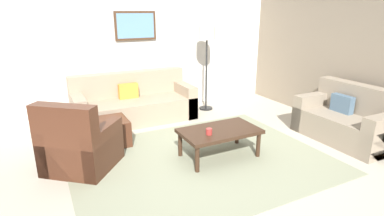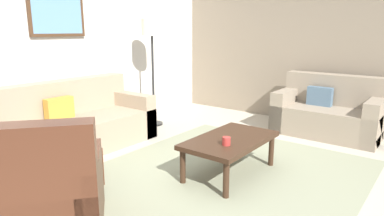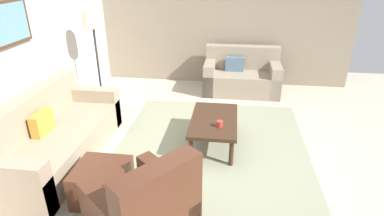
{
  "view_description": "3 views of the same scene",
  "coord_description": "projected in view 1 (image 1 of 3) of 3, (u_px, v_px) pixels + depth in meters",
  "views": [
    {
      "loc": [
        -1.87,
        -3.42,
        2.0
      ],
      "look_at": [
        -0.0,
        0.25,
        0.69
      ],
      "focal_mm": 28.82,
      "sensor_mm": 36.0,
      "label": 1
    },
    {
      "loc": [
        -2.69,
        -1.8,
        1.54
      ],
      "look_at": [
        0.24,
        0.46,
        0.68
      ],
      "focal_mm": 31.6,
      "sensor_mm": 36.0,
      "label": 2
    },
    {
      "loc": [
        -3.65,
        -0.23,
        2.4
      ],
      "look_at": [
        0.09,
        0.27,
        0.65
      ],
      "focal_mm": 29.57,
      "sensor_mm": 36.0,
      "label": 3
    }
  ],
  "objects": [
    {
      "name": "coffee_table",
      "position": [
        219.0,
        133.0,
        4.32
      ],
      "size": [
        1.1,
        0.64,
        0.41
      ],
      "color": "#382316",
      "rests_on": "ground_plane"
    },
    {
      "name": "armchair_leather",
      "position": [
        79.0,
        148.0,
        3.97
      ],
      "size": [
        1.13,
        1.13,
        0.95
      ],
      "color": "#4C2819",
      "rests_on": "ground_plane"
    },
    {
      "name": "couch_loveseat",
      "position": [
        349.0,
        121.0,
        4.94
      ],
      "size": [
        0.83,
        1.47,
        0.88
      ],
      "color": "gray",
      "rests_on": "ground_plane"
    },
    {
      "name": "lamp_standing",
      "position": [
        207.0,
        42.0,
        6.13
      ],
      "size": [
        0.32,
        0.32,
        1.71
      ],
      "color": "black",
      "rests_on": "ground_plane"
    },
    {
      "name": "ground_plane",
      "position": [
        200.0,
        160.0,
        4.32
      ],
      "size": [
        8.0,
        8.0,
        0.0
      ],
      "primitive_type": "plane",
      "color": "#B2A893"
    },
    {
      "name": "cup",
      "position": [
        209.0,
        132.0,
        4.12
      ],
      "size": [
        0.08,
        0.08,
        0.08
      ],
      "primitive_type": "cylinder",
      "color": "#B2332D",
      "rests_on": "coffee_table"
    },
    {
      "name": "couch_main",
      "position": [
        133.0,
        104.0,
        5.86
      ],
      "size": [
        2.2,
        0.93,
        0.88
      ],
      "color": "gray",
      "rests_on": "ground_plane"
    },
    {
      "name": "ottoman",
      "position": [
        109.0,
        132.0,
        4.78
      ],
      "size": [
        0.56,
        0.56,
        0.4
      ],
      "primitive_type": "cube",
      "color": "#4C2819",
      "rests_on": "ground_plane"
    },
    {
      "name": "framed_artwork",
      "position": [
        136.0,
        26.0,
        5.9
      ],
      "size": [
        0.8,
        0.04,
        0.54
      ],
      "color": "#472D1C"
    },
    {
      "name": "area_rug",
      "position": [
        200.0,
        160.0,
        4.32
      ],
      "size": [
        3.45,
        2.67,
        0.01
      ],
      "primitive_type": "cube",
      "color": "gray",
      "rests_on": "ground_plane"
    },
    {
      "name": "stone_feature_panel",
      "position": [
        357.0,
        48.0,
        5.19
      ],
      "size": [
        0.12,
        5.2,
        2.8
      ],
      "primitive_type": "cube",
      "color": "gray",
      "rests_on": "ground_plane"
    },
    {
      "name": "rear_partition",
      "position": [
        139.0,
        42.0,
        6.1
      ],
      "size": [
        6.0,
        0.12,
        2.8
      ],
      "primitive_type": "cube",
      "color": "silver",
      "rests_on": "ground_plane"
    }
  ]
}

